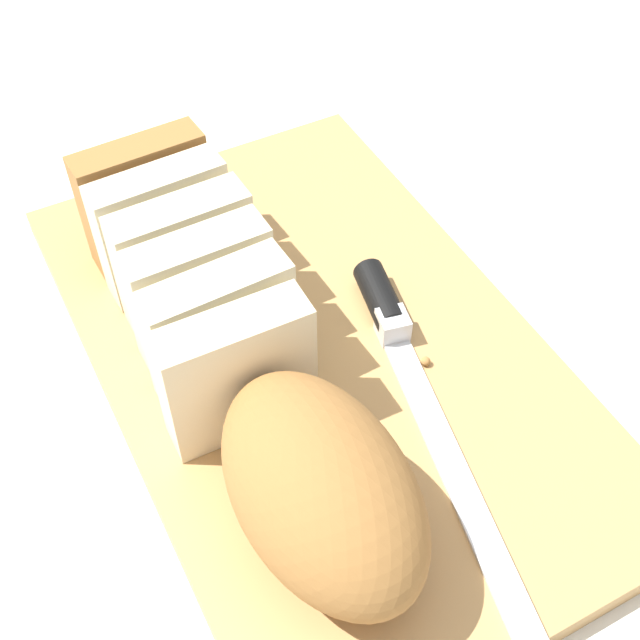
{
  "coord_description": "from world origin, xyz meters",
  "views": [
    {
      "loc": [
        -0.31,
        0.17,
        0.46
      ],
      "look_at": [
        0.0,
        0.0,
        0.05
      ],
      "focal_mm": 47.96,
      "sensor_mm": 36.0,
      "label": 1
    }
  ],
  "objects": [
    {
      "name": "cutting_board",
      "position": [
        0.0,
        0.0,
        0.01
      ],
      "size": [
        0.45,
        0.28,
        0.02
      ],
      "primitive_type": "cube",
      "rotation": [
        0.0,
        0.0,
        -0.02
      ],
      "color": "tan",
      "rests_on": "ground_plane"
    },
    {
      "name": "bread_knife",
      "position": [
        -0.03,
        -0.04,
        0.03
      ],
      "size": [
        0.29,
        0.08,
        0.02
      ],
      "rotation": [
        0.0,
        0.0,
        2.92
      ],
      "color": "silver",
      "rests_on": "cutting_board"
    },
    {
      "name": "ground_plane",
      "position": [
        0.0,
        0.0,
        0.0
      ],
      "size": [
        3.0,
        3.0,
        0.0
      ],
      "primitive_type": "plane",
      "color": "silver"
    },
    {
      "name": "crumb_stray_left",
      "position": [
        -0.01,
        0.05,
        0.02
      ],
      "size": [
        0.01,
        0.01,
        0.01
      ],
      "primitive_type": "sphere",
      "color": "#A8753D",
      "rests_on": "cutting_board"
    },
    {
      "name": "crumb_stray_right",
      "position": [
        0.0,
        0.05,
        0.02
      ],
      "size": [
        0.01,
        0.01,
        0.01
      ],
      "primitive_type": "sphere",
      "color": "#A8753D",
      "rests_on": "cutting_board"
    },
    {
      "name": "bread_loaf",
      "position": [
        -0.02,
        0.06,
        0.06
      ],
      "size": [
        0.35,
        0.1,
        0.09
      ],
      "rotation": [
        0.0,
        0.0,
        0.01
      ],
      "color": "#996633",
      "rests_on": "cutting_board"
    },
    {
      "name": "crumb_near_loaf",
      "position": [
        0.04,
        0.03,
        0.02
      ],
      "size": [
        0.01,
        0.01,
        0.01
      ],
      "primitive_type": "sphere",
      "color": "#A8753D",
      "rests_on": "cutting_board"
    },
    {
      "name": "crumb_near_knife",
      "position": [
        -0.04,
        -0.05,
        0.02
      ],
      "size": [
        0.01,
        0.01,
        0.01
      ],
      "primitive_type": "sphere",
      "color": "#A8753D",
      "rests_on": "cutting_board"
    }
  ]
}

